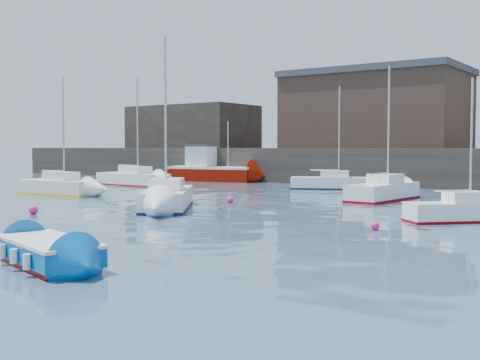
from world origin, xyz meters
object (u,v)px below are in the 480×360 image
Objects in this scene: fishing_boat at (210,170)px; buoy_far at (230,203)px; sailboat_e at (133,178)px; sailboat_c at (461,211)px; sailboat_b at (167,197)px; buoy_mid at (375,230)px; sailboat_a at (59,186)px; blue_dinghy at (48,251)px; buoy_near at (33,214)px; sailboat_f at (383,191)px; sailboat_h at (331,182)px.

buoy_far is at bearing -48.99° from fishing_boat.
sailboat_e is 23.14× the size of buoy_far.
sailboat_c is (27.04, -17.62, -0.59)m from fishing_boat.
sailboat_b reaches higher than buoy_mid.
sailboat_b reaches higher than sailboat_a.
sailboat_a reaches higher than sailboat_c.
blue_dinghy is 9.38× the size of buoy_near.
sailboat_a is 0.98× the size of sailboat_f.
buoy_far is at bearing -132.82° from sailboat_f.
sailboat_e is at bearing 152.98° from buoy_mid.
sailboat_h is (15.01, 5.46, -0.07)m from sailboat_e.
buoy_mid is at bearing -6.99° from sailboat_b.
sailboat_a is 12.04m from sailboat_b.
buoy_mid is at bearing -9.49° from sailboat_a.
buoy_near is (10.09, -26.14, -1.04)m from fishing_boat.
fishing_boat is 1.44× the size of sailboat_c.
sailboat_c is at bearing -5.11° from buoy_far.
buoy_far is (14.33, -16.48, -1.04)m from fishing_boat.
buoy_mid is 12.17m from buoy_far.
sailboat_c is (13.59, 3.03, -0.10)m from sailboat_b.
sailboat_b reaches higher than buoy_near.
buoy_mid is at bearing 15.09° from buoy_near.
sailboat_a is 20.52× the size of buoy_far.
sailboat_c is 0.76× the size of sailboat_f.
blue_dinghy is at bearing -68.80° from buoy_far.
sailboat_b is at bearing -56.91° from fishing_boat.
blue_dinghy is 0.47× the size of sailboat_e.
sailboat_f is 19.40m from buoy_near.
fishing_boat is at bearing 138.71° from buoy_mid.
sailboat_c is at bearing 1.21° from sailboat_a.
sailboat_e reaches higher than sailboat_f.
buoy_near reaches higher than buoy_far.
sailboat_b is 12.96m from sailboat_f.
sailboat_b is (-7.46, 12.81, 0.16)m from blue_dinghy.
sailboat_c is at bearing -47.52° from sailboat_h.
sailboat_e reaches higher than sailboat_b.
blue_dinghy is 16.98m from sailboat_c.
sailboat_b is (13.45, -20.64, -0.49)m from fishing_boat.
sailboat_b is 24.89× the size of buoy_mid.
sailboat_b is at bearing -39.34° from sailboat_e.
fishing_boat is (-20.91, 33.45, 0.65)m from blue_dinghy.
buoy_near is 1.15× the size of buoy_far.
sailboat_h is at bearing 92.10° from buoy_far.
blue_dinghy reaches higher than buoy_mid.
blue_dinghy is at bearing -59.78° from sailboat_b.
sailboat_b is 4.29m from buoy_far.
buoy_mid is (-1.90, -4.46, -0.46)m from sailboat_c.
sailboat_e is at bearing 140.66° from sailboat_b.
buoy_far is (0.88, 4.16, -0.55)m from sailboat_b.
sailboat_f reaches higher than blue_dinghy.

